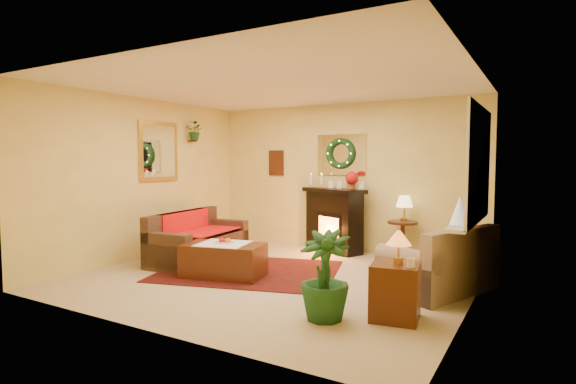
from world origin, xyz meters
The scene contains 31 objects.
floor centered at (0.00, 0.00, 0.00)m, with size 5.00×5.00×0.00m, color beige.
ceiling centered at (0.00, 0.00, 2.60)m, with size 5.00×5.00×0.00m, color white.
wall_back centered at (0.00, 2.25, 1.30)m, with size 5.00×5.00×0.00m, color #EFD88C.
wall_front centered at (0.00, -2.25, 1.30)m, with size 5.00×5.00×0.00m, color #EFD88C.
wall_left centered at (-2.50, 0.00, 1.30)m, with size 4.50×4.50×0.00m, color #EFD88C.
wall_right centered at (2.50, 0.00, 1.30)m, with size 4.50×4.50×0.00m, color #EFD88C.
area_rug centered at (-0.50, 0.09, 0.01)m, with size 2.48×1.86×0.01m, color #541114.
sofa centered at (-1.60, 0.29, 0.43)m, with size 0.79×1.80×0.78m, color brown.
red_throw centered at (-1.63, 0.42, 0.46)m, with size 0.73×1.19×0.02m, color red.
fireplace centered at (-0.05, 2.04, 0.55)m, with size 1.13×0.36×1.04m, color black.
poinsettia centered at (0.31, 1.99, 1.30)m, with size 0.23×0.23×0.23m, color red.
mantel_candle_a centered at (-0.48, 2.02, 1.26)m, with size 0.06×0.06×0.17m, color white.
mantel_candle_b centered at (-0.27, 2.02, 1.26)m, with size 0.06×0.06×0.17m, color white.
mantel_mirror centered at (0.00, 2.23, 1.70)m, with size 0.92×0.02×0.72m, color white.
wreath centered at (0.00, 2.19, 1.72)m, with size 0.55×0.55×0.11m, color #194719.
wall_art centered at (-1.35, 2.23, 1.55)m, with size 0.32×0.03×0.48m, color #381E11.
gold_mirror centered at (-2.48, 0.30, 1.75)m, with size 0.03×0.84×1.00m, color gold.
hanging_plant centered at (-2.34, 1.05, 1.97)m, with size 0.33×0.28×0.36m, color #194719.
loveseat centered at (2.06, 0.46, 0.42)m, with size 0.80×1.39×0.80m, color gray.
window_frame centered at (2.48, 0.55, 1.55)m, with size 0.03×1.86×1.36m, color white.
window_glass centered at (2.47, 0.55, 1.55)m, with size 0.02×1.70×1.22m, color black.
window_sill centered at (2.38, 0.55, 0.87)m, with size 0.22×1.86×0.04m, color white.
mini_tree centered at (2.35, 0.08, 1.04)m, with size 0.22×0.22×0.33m, color white.
sill_plant centered at (2.37, 1.22, 1.08)m, with size 0.30×0.24×0.54m, color #164616.
side_table_round centered at (1.19, 1.97, 0.33)m, with size 0.48×0.48×0.62m, color #332312.
lamp_cream centered at (1.21, 1.99, 0.88)m, with size 0.27×0.27×0.42m, color #F3D38B.
end_table_square centered at (1.90, -0.78, 0.27)m, with size 0.46×0.46×0.57m, color black.
lamp_tiffany centered at (1.92, -0.75, 0.74)m, with size 0.25×0.25×0.37m, color orange.
coffee_table centered at (-0.62, -0.34, 0.21)m, with size 1.09×0.60×0.46m, color black.
fruit_bowl centered at (-0.62, -0.32, 0.45)m, with size 0.27×0.27×0.06m, color silver.
floor_palm centered at (1.29, -1.15, 0.45)m, with size 1.51×1.51×2.70m, color black.
Camera 1 is at (3.18, -5.15, 1.59)m, focal length 28.00 mm.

